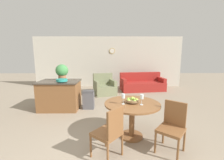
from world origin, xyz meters
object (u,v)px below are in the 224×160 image
at_px(teal_bowl, 62,80).
at_px(trash_bin, 89,100).
at_px(armchair, 104,87).
at_px(wine_glass_left, 123,97).
at_px(potted_plant, 62,71).
at_px(couch, 142,84).
at_px(dining_chair_near_right, 172,125).
at_px(dining_table, 132,111).
at_px(dining_chair_near_left, 110,131).
at_px(kitchen_island, 60,95).
at_px(wine_glass_right, 142,97).
at_px(fruit_bowl, 132,100).

distance_m(teal_bowl, trash_bin, 1.04).
bearing_deg(teal_bowl, armchair, 59.72).
distance_m(wine_glass_left, potted_plant, 2.74).
height_order(teal_bowl, couch, teal_bowl).
distance_m(dining_chair_near_right, couch, 4.78).
distance_m(potted_plant, couch, 4.04).
distance_m(dining_table, teal_bowl, 2.48).
xyz_separation_m(dining_chair_near_left, trash_bin, (-0.71, 2.40, -0.20)).
relative_size(wine_glass_left, kitchen_island, 0.17).
height_order(wine_glass_left, kitchen_island, wine_glass_left).
bearing_deg(wine_glass_left, wine_glass_right, -6.85).
xyz_separation_m(dining_table, wine_glass_left, (-0.19, -0.08, 0.33)).
height_order(trash_bin, armchair, armchair).
relative_size(potted_plant, trash_bin, 0.85).
relative_size(dining_chair_near_left, potted_plant, 1.77).
bearing_deg(couch, teal_bowl, -145.25).
bearing_deg(teal_bowl, trash_bin, 15.95).
xyz_separation_m(potted_plant, trash_bin, (0.88, -0.19, -0.90)).
bearing_deg(dining_chair_near_right, wine_glass_right, 5.40).
bearing_deg(fruit_bowl, trash_bin, 124.06).
bearing_deg(armchair, potted_plant, -146.07).
height_order(wine_glass_right, potted_plant, potted_plant).
xyz_separation_m(couch, armchair, (-1.83, -0.72, 0.01)).
bearing_deg(kitchen_island, dining_table, -39.44).
distance_m(dining_chair_near_left, kitchen_island, 2.89).
distance_m(wine_glass_right, kitchen_island, 2.95).
relative_size(teal_bowl, couch, 0.15).
bearing_deg(wine_glass_right, trash_bin, 125.89).
height_order(teal_bowl, armchair, teal_bowl).
distance_m(dining_chair_near_left, teal_bowl, 2.67).
bearing_deg(trash_bin, teal_bowl, -164.05).
distance_m(kitchen_island, trash_bin, 0.93).
bearing_deg(fruit_bowl, armchair, 101.49).
height_order(dining_chair_near_left, kitchen_island, kitchen_island).
height_order(dining_chair_near_right, teal_bowl, teal_bowl).
height_order(couch, armchair, armchair).
xyz_separation_m(wine_glass_left, potted_plant, (-1.85, 2.00, 0.29)).
height_order(dining_chair_near_left, teal_bowl, teal_bowl).
distance_m(wine_glass_left, kitchen_island, 2.65).
height_order(dining_table, teal_bowl, teal_bowl).
bearing_deg(dining_chair_near_right, wine_glass_left, 15.82).
distance_m(kitchen_island, teal_bowl, 0.58).
height_order(wine_glass_left, wine_glass_right, same).
bearing_deg(trash_bin, armchair, 76.46).
xyz_separation_m(wine_glass_right, kitchen_island, (-2.26, 1.84, -0.45)).
relative_size(dining_table, wine_glass_left, 5.37).
xyz_separation_m(dining_table, dining_chair_near_left, (-0.46, -0.67, -0.09)).
height_order(dining_chair_near_right, couch, dining_chair_near_right).
height_order(wine_glass_right, trash_bin, wine_glass_right).
height_order(fruit_bowl, wine_glass_right, wine_glass_right).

